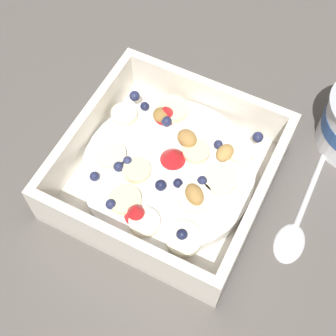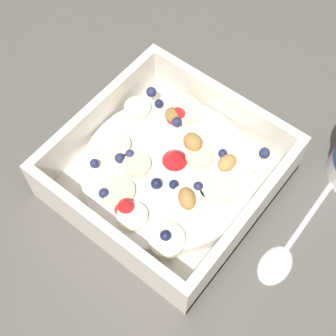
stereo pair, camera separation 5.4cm
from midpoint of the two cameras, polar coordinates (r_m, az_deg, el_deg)
The scene contains 3 objects.
ground_plane at distance 0.56m, azimuth 3.71°, elevation -3.45°, with size 2.40×2.40×0.00m, color #56514C.
fruit_bowl at distance 0.55m, azimuth 2.84°, elevation -0.70°, with size 0.21×0.21×0.06m.
spoon at distance 0.55m, azimuth 16.44°, elevation -8.90°, with size 0.03×0.17×0.01m.
Camera 2 is at (0.15, -0.20, 0.50)m, focal length 52.94 mm.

